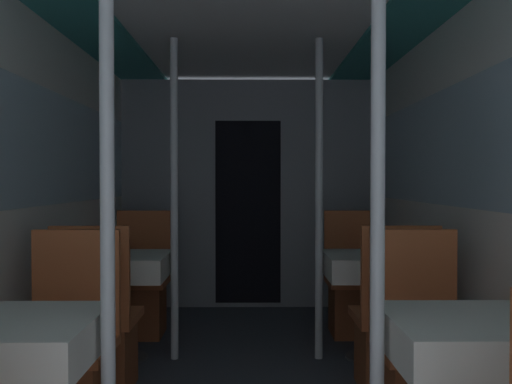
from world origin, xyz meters
The scene contains 17 objects.
wall_left centered at (-1.26, 2.03, 1.17)m, with size 0.05×6.87×2.23m.
wall_right centered at (1.26, 2.03, 1.17)m, with size 0.05×6.87×2.23m.
bulkhead_far centered at (0.00, 4.50, 1.11)m, with size 2.48×0.09×2.23m.
dining_table_left_0 centered at (-0.87, 1.00, 0.62)m, with size 0.63×0.63×0.73m.
chair_left_far_0 centered at (-0.87, 1.63, 0.30)m, with size 0.45×0.45×1.00m.
support_pole_left_0 centered at (-0.51, 1.00, 1.12)m, with size 0.05×0.05×2.23m.
dining_table_left_1 centered at (-0.87, 2.84, 0.62)m, with size 0.63×0.63×0.73m.
chair_left_near_1 centered at (-0.87, 2.22, 0.30)m, with size 0.45×0.45×1.00m.
chair_left_far_1 centered at (-0.87, 3.47, 0.30)m, with size 0.45×0.45×1.00m.
support_pole_left_1 centered at (-0.51, 2.84, 1.12)m, with size 0.05×0.05×2.23m.
dining_table_right_0 centered at (0.87, 1.00, 0.62)m, with size 0.63×0.63×0.73m.
chair_right_far_0 centered at (0.87, 1.63, 0.30)m, with size 0.45×0.45×1.00m.
support_pole_right_0 centered at (0.51, 1.00, 1.12)m, with size 0.05×0.05×2.23m.
dining_table_right_1 centered at (0.87, 2.84, 0.62)m, with size 0.63×0.63×0.73m.
chair_right_near_1 centered at (0.87, 2.22, 0.30)m, with size 0.45×0.45×1.00m.
chair_right_far_1 centered at (0.87, 3.47, 0.30)m, with size 0.45×0.45×1.00m.
support_pole_right_1 centered at (0.51, 2.84, 1.12)m, with size 0.05×0.05×2.23m.
Camera 1 is at (0.03, -1.13, 1.25)m, focal length 40.00 mm.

